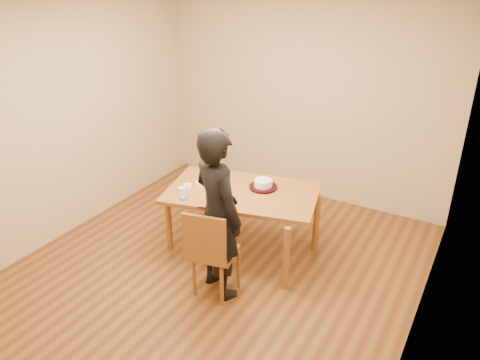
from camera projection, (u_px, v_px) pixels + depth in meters
The scene contains 16 objects.
room_shell at pixel (229, 144), 4.67m from camera, with size 4.00×4.50×2.70m.
dining_table at pixel (242, 192), 5.07m from camera, with size 1.61×0.96×0.04m, color brown.
dining_chair at pixel (216, 253), 4.52m from camera, with size 0.38×0.38×0.04m, color brown.
cake_plate at pixel (263, 187), 5.12m from camera, with size 0.31×0.31×0.02m, color red.
cake at pixel (263, 183), 5.10m from camera, with size 0.20×0.20×0.06m, color white.
frosting_dome at pixel (263, 180), 5.08m from camera, with size 0.20×0.20×0.03m, color white.
frosting_tub at pixel (225, 202), 4.74m from camera, with size 0.09×0.09×0.08m, color white.
frosting_lid at pixel (183, 198), 4.90m from camera, with size 0.10×0.10×0.01m, color blue.
frosting_dollop at pixel (183, 197), 4.89m from camera, with size 0.04×0.04×0.02m, color white.
ramekin_green at pixel (182, 189), 5.05m from camera, with size 0.08×0.08×0.04m, color white.
ramekin_yellow at pixel (199, 184), 5.17m from camera, with size 0.09×0.09×0.04m, color white.
ramekin_multi at pixel (188, 186), 5.12m from camera, with size 0.09×0.09×0.04m, color white.
candy_box_pink at pixel (214, 172), 5.50m from camera, with size 0.12×0.06×0.02m, color #D23198.
candy_box_green at pixel (214, 170), 5.50m from camera, with size 0.12×0.06×0.02m, color green.
spatula at pixel (205, 208), 4.71m from camera, with size 0.16×0.01×0.01m, color black.
person at pixel (218, 214), 4.38m from camera, with size 0.62×0.41×1.71m, color black.
Camera 1 is at (2.28, -3.40, 3.01)m, focal length 35.00 mm.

